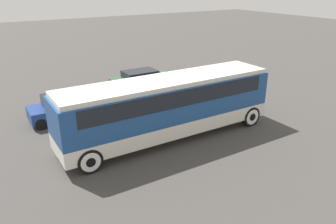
{
  "coord_description": "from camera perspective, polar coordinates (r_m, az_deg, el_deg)",
  "views": [
    {
      "loc": [
        -8.09,
        -13.14,
        7.65
      ],
      "look_at": [
        0.0,
        0.0,
        1.44
      ],
      "focal_mm": 35.0,
      "sensor_mm": 36.0,
      "label": 1
    }
  ],
  "objects": [
    {
      "name": "ground_plane",
      "position": [
        17.23,
        0.0,
        -4.44
      ],
      "size": [
        120.0,
        120.0,
        0.0
      ],
      "primitive_type": "plane",
      "color": "#423F3D"
    },
    {
      "name": "tour_bus",
      "position": [
        16.51,
        0.29,
        1.66
      ],
      "size": [
        11.35,
        2.6,
        3.19
      ],
      "color": "silver",
      "rests_on": "ground_plane"
    },
    {
      "name": "parked_car_near",
      "position": [
        22.51,
        -5.85,
        3.72
      ],
      "size": [
        4.72,
        1.82,
        1.29
      ],
      "color": "maroon",
      "rests_on": "ground_plane"
    },
    {
      "name": "parked_car_mid",
      "position": [
        20.16,
        -17.29,
        0.88
      ],
      "size": [
        4.32,
        1.88,
        1.53
      ],
      "color": "navy",
      "rests_on": "ground_plane"
    },
    {
      "name": "parked_car_far",
      "position": [
        25.27,
        -4.59,
        5.83
      ],
      "size": [
        4.76,
        1.93,
        1.31
      ],
      "color": "#2D5638",
      "rests_on": "ground_plane"
    }
  ]
}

